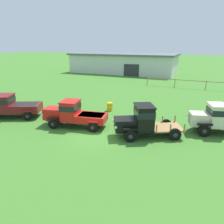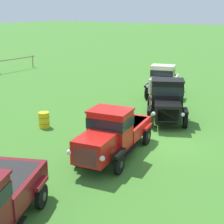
# 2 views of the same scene
# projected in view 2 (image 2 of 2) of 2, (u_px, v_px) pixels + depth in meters

# --- Properties ---
(ground_plane) EXTENTS (240.00, 240.00, 0.00)m
(ground_plane) POSITION_uv_depth(u_px,v_px,m) (158.00, 142.00, 16.10)
(ground_plane) COLOR #3D7528
(vintage_truck_second_in_line) EXTENTS (5.37, 2.73, 2.13)m
(vintage_truck_second_in_line) POSITION_uv_depth(u_px,v_px,m) (112.00, 133.00, 14.21)
(vintage_truck_second_in_line) COLOR black
(vintage_truck_second_in_line) RESTS_ON ground
(vintage_truck_midrow_center) EXTENTS (5.17, 3.87, 2.33)m
(vintage_truck_midrow_center) POSITION_uv_depth(u_px,v_px,m) (167.00, 100.00, 18.72)
(vintage_truck_midrow_center) COLOR black
(vintage_truck_midrow_center) RESTS_ON ground
(vintage_truck_far_side) EXTENTS (4.76, 3.00, 2.24)m
(vintage_truck_far_side) POSITION_uv_depth(u_px,v_px,m) (163.00, 80.00, 24.30)
(vintage_truck_far_side) COLOR black
(vintage_truck_far_side) RESTS_ON ground
(oil_drum_beside_row) EXTENTS (0.60, 0.60, 0.83)m
(oil_drum_beside_row) POSITION_uv_depth(u_px,v_px,m) (44.00, 120.00, 17.96)
(oil_drum_beside_row) COLOR gold
(oil_drum_beside_row) RESTS_ON ground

